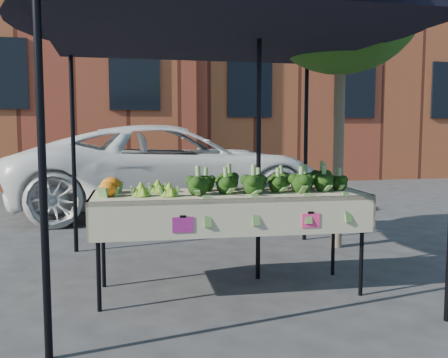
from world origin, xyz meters
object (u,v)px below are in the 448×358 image
(canopy, at_px, (221,138))
(street_tree, at_px, (340,96))
(table, at_px, (229,242))
(vehicle, at_px, (170,54))

(canopy, relative_size, street_tree, 0.85)
(table, xyz_separation_m, vehicle, (0.05, 4.54, 2.29))
(table, xyz_separation_m, canopy, (0.01, 0.39, 0.92))
(street_tree, bearing_deg, vehicle, 117.29)
(vehicle, bearing_deg, table, 177.75)
(vehicle, bearing_deg, canopy, 177.89)
(table, distance_m, canopy, 1.00)
(table, relative_size, canopy, 0.77)
(canopy, xyz_separation_m, vehicle, (0.03, 4.16, 1.37))
(table, relative_size, vehicle, 0.44)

